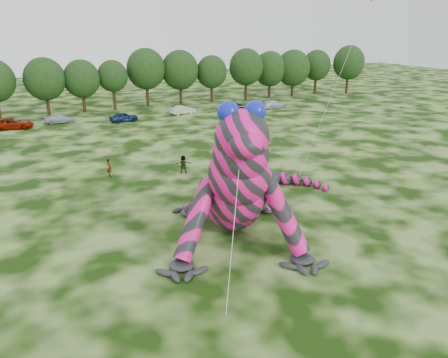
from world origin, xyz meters
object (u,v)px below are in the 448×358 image
at_px(tree_15, 293,73).
at_px(tree_16, 316,72).
at_px(tree_11, 180,77).
at_px(car_5, 183,110).
at_px(tree_17, 348,70).
at_px(spectator_0, 109,168).
at_px(flying_kite, 366,10).
at_px(car_3, 60,119).
at_px(inflatable_gecko, 232,159).
at_px(spectator_2, 218,133).
at_px(car_2, 14,124).
at_px(tree_14, 270,74).
at_px(tree_9, 113,85).
at_px(tree_7, 46,87).
at_px(car_7, 274,104).
at_px(tree_8, 82,86).
at_px(spectator_3, 250,125).
at_px(car_6, 237,106).
at_px(tree_12, 212,79).
at_px(tree_10, 146,78).
at_px(car_4, 124,117).
at_px(spectator_5, 183,164).
at_px(tree_13, 246,75).

distance_m(tree_15, tree_16, 7.16).
distance_m(tree_11, car_5, 11.00).
relative_size(tree_17, spectator_0, 5.53).
distance_m(flying_kite, car_3, 49.32).
xyz_separation_m(inflatable_gecko, spectator_2, (9.41, 24.58, -4.31)).
bearing_deg(tree_16, car_2, -169.28).
bearing_deg(car_5, tree_14, -76.26).
relative_size(tree_16, car_3, 2.06).
xyz_separation_m(tree_17, car_3, (-60.87, -7.28, -4.49)).
xyz_separation_m(tree_9, car_3, (-9.98, -7.96, -3.68)).
bearing_deg(tree_16, tree_11, -177.87).
bearing_deg(car_5, tree_11, -27.50).
distance_m(tree_7, spectator_0, 36.72).
xyz_separation_m(tree_16, car_2, (-60.82, -11.52, -3.93)).
bearing_deg(car_7, tree_17, -75.50).
distance_m(inflatable_gecko, tree_8, 51.36).
xyz_separation_m(car_7, spectator_3, (-12.25, -14.32, 0.09)).
relative_size(car_6, car_7, 0.92).
distance_m(tree_7, car_2, 11.13).
height_order(tree_9, car_5, tree_9).
xyz_separation_m(tree_15, tree_17, (13.47, -1.11, 0.33)).
bearing_deg(tree_12, car_7, -54.50).
bearing_deg(tree_8, tree_10, 7.81).
bearing_deg(car_4, tree_14, -80.71).
height_order(car_7, spectator_0, spectator_0).
bearing_deg(spectator_3, car_4, 177.75).
bearing_deg(spectator_3, tree_15, 87.62).
xyz_separation_m(tree_7, car_4, (10.43, -10.49, -3.99)).
distance_m(tree_10, tree_11, 6.40).
xyz_separation_m(car_5, spectator_5, (-10.13, -29.94, 0.21)).
distance_m(tree_16, car_3, 55.42).
bearing_deg(car_5, flying_kite, 172.28).
bearing_deg(car_2, car_5, -79.18).
bearing_deg(flying_kite, tree_9, 103.32).
xyz_separation_m(car_2, spectator_5, (16.06, -29.27, 0.17)).
height_order(tree_14, spectator_2, tree_14).
bearing_deg(spectator_0, tree_10, -32.44).
bearing_deg(tree_13, tree_17, -1.07).
height_order(inflatable_gecko, tree_15, inflatable_gecko).
relative_size(tree_10, tree_12, 1.17).
bearing_deg(spectator_2, tree_11, -86.06).
bearing_deg(tree_12, car_2, -164.39).
height_order(tree_9, tree_11, tree_11).
bearing_deg(tree_13, tree_12, 175.08).
distance_m(car_4, car_5, 10.71).
bearing_deg(car_6, tree_12, 3.87).
height_order(tree_16, car_7, tree_16).
xyz_separation_m(car_3, car_4, (9.27, -3.07, 0.08)).
bearing_deg(tree_9, tree_14, 2.43).
relative_size(tree_13, spectator_3, 6.20).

